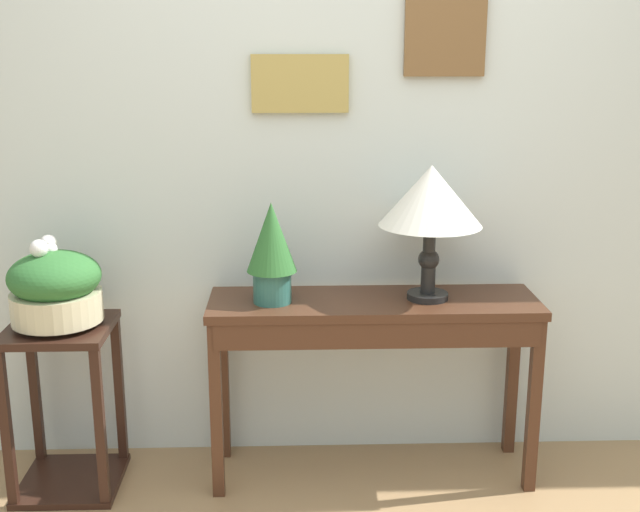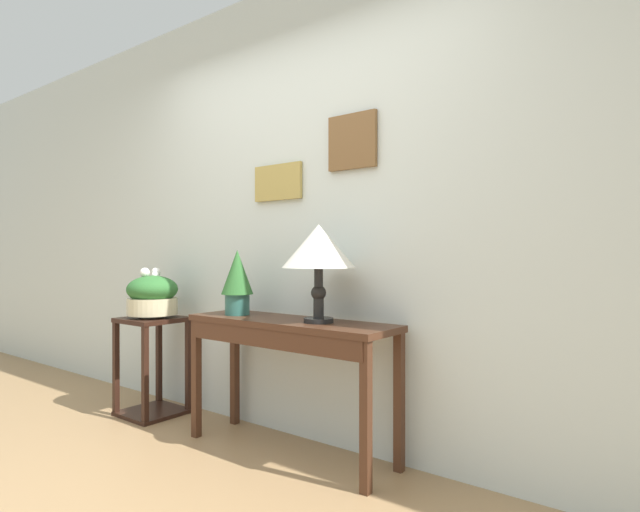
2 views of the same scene
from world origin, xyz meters
name	(u,v)px [view 2 (image 2 of 2)]	position (x,y,z in m)	size (l,w,h in m)	color
back_wall_with_art	(305,207)	(0.00, 1.52, 1.40)	(9.00, 0.13, 2.80)	silver
console_table	(286,339)	(0.11, 1.22, 0.64)	(1.28, 0.38, 0.75)	#472819
table_lamp	(319,249)	(0.32, 1.24, 1.14)	(0.39, 0.39, 0.52)	black
potted_plant_on_console	(237,279)	(-0.28, 1.22, 0.96)	(0.19, 0.19, 0.39)	#2D665B
pedestal_stand_left	(153,366)	(-1.09, 1.18, 0.34)	(0.39, 0.39, 0.67)	black
planter_bowl_wide	(152,295)	(-1.09, 1.18, 0.83)	(0.34, 0.34, 0.34)	beige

